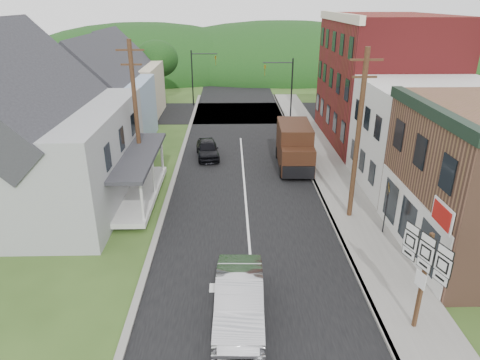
{
  "coord_description": "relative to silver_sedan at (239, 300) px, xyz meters",
  "views": [
    {
      "loc": [
        -0.87,
        -17.16,
        11.06
      ],
      "look_at": [
        -0.39,
        3.69,
        2.2
      ],
      "focal_mm": 32.0,
      "sensor_mm": 36.0,
      "label": 1
    }
  ],
  "objects": [
    {
      "name": "house_gray",
      "position": [
        -11.4,
        10.38,
        3.41
      ],
      "size": [
        10.2,
        12.24,
        8.35
      ],
      "color": "#A3A5A8",
      "rests_on": "ground"
    },
    {
      "name": "traffic_signal_right",
      "position": [
        4.9,
        27.88,
        2.93
      ],
      "size": [
        2.87,
        0.2,
        6.0
      ],
      "color": "black",
      "rests_on": "ground"
    },
    {
      "name": "forested_ridge",
      "position": [
        0.6,
        59.38,
        -0.83
      ],
      "size": [
        90.0,
        30.0,
        16.0
      ],
      "primitive_type": "ellipsoid",
      "color": "black",
      "rests_on": "ground"
    },
    {
      "name": "tree_left_d",
      "position": [
        -8.4,
        36.38,
        4.06
      ],
      "size": [
        4.8,
        4.8,
        6.94
      ],
      "color": "#382616",
      "rests_on": "ground"
    },
    {
      "name": "curb_right",
      "position": [
        5.15,
        12.38,
        -0.75
      ],
      "size": [
        0.2,
        55.0,
        0.15
      ],
      "primitive_type": "cube",
      "color": "slate",
      "rests_on": "ground"
    },
    {
      "name": "route_sign_cluster",
      "position": [
        6.25,
        -0.77,
        1.81
      ],
      "size": [
        0.73,
        2.12,
        3.84
      ],
      "rotation": [
        0.0,
        0.0,
        0.3
      ],
      "color": "#472D19",
      "rests_on": "sidewalk_right"
    },
    {
      "name": "sidewalk_right",
      "position": [
        6.5,
        12.38,
        -0.75
      ],
      "size": [
        2.8,
        55.0,
        0.15
      ],
      "primitive_type": "cube",
      "color": "slate",
      "rests_on": "ground"
    },
    {
      "name": "dark_sedan",
      "position": [
        -2.01,
        17.68,
        -0.16
      ],
      "size": [
        2.03,
        4.07,
        1.33
      ],
      "primitive_type": "imported",
      "rotation": [
        0.0,
        0.0,
        0.12
      ],
      "color": "black",
      "rests_on": "ground"
    },
    {
      "name": "house_blue",
      "position": [
        -10.4,
        21.38,
        2.87
      ],
      "size": [
        7.14,
        8.16,
        7.28
      ],
      "color": "#94ABCA",
      "rests_on": "ground"
    },
    {
      "name": "tree_left_c",
      "position": [
        -18.4,
        24.38,
        5.11
      ],
      "size": [
        5.8,
        5.8,
        8.41
      ],
      "color": "#382616",
      "rests_on": "ground"
    },
    {
      "name": "warning_sign",
      "position": [
        7.37,
        5.96,
        1.1
      ],
      "size": [
        0.17,
        0.76,
        2.78
      ],
      "rotation": [
        0.0,
        0.0,
        -0.15
      ],
      "color": "black",
      "rests_on": "sidewalk_right"
    },
    {
      "name": "delivery_van",
      "position": [
        4.21,
        15.49,
        0.71
      ],
      "size": [
        2.42,
        5.51,
        3.04
      ],
      "rotation": [
        0.0,
        0.0,
        -0.03
      ],
      "color": "black",
      "rests_on": "ground"
    },
    {
      "name": "utility_pole_left",
      "position": [
        -5.9,
        12.38,
        3.83
      ],
      "size": [
        1.6,
        0.26,
        9.0
      ],
      "color": "#472D19",
      "rests_on": "ground"
    },
    {
      "name": "road",
      "position": [
        0.6,
        14.38,
        -0.83
      ],
      "size": [
        9.0,
        90.0,
        0.02
      ],
      "primitive_type": "cube",
      "color": "black",
      "rests_on": "ground"
    },
    {
      "name": "storefront_red",
      "position": [
        11.9,
        21.38,
        4.17
      ],
      "size": [
        8.0,
        12.0,
        10.0
      ],
      "primitive_type": "cube",
      "color": "maroon",
      "rests_on": "ground"
    },
    {
      "name": "silver_sedan",
      "position": [
        0.0,
        0.0,
        0.0
      ],
      "size": [
        1.9,
        5.07,
        1.65
      ],
      "primitive_type": "imported",
      "rotation": [
        0.0,
        0.0,
        -0.03
      ],
      "color": "#B4B4B9",
      "rests_on": "ground"
    },
    {
      "name": "house_cream",
      "position": [
        -10.9,
        30.38,
        2.87
      ],
      "size": [
        7.14,
        8.16,
        7.28
      ],
      "color": "beige",
      "rests_on": "ground"
    },
    {
      "name": "ground",
      "position": [
        0.6,
        4.38,
        -0.83
      ],
      "size": [
        120.0,
        120.0,
        0.0
      ],
      "primitive_type": "plane",
      "color": "#2D4719",
      "rests_on": "ground"
    },
    {
      "name": "storefront_white",
      "position": [
        11.9,
        11.88,
        2.42
      ],
      "size": [
        8.0,
        7.0,
        6.5
      ],
      "primitive_type": "cube",
      "color": "silver",
      "rests_on": "ground"
    },
    {
      "name": "cross_road",
      "position": [
        0.6,
        31.38,
        -0.83
      ],
      "size": [
        60.0,
        9.0,
        0.02
      ],
      "primitive_type": "cube",
      "color": "black",
      "rests_on": "ground"
    },
    {
      "name": "curb_left",
      "position": [
        -4.05,
        12.38,
        -0.77
      ],
      "size": [
        0.3,
        55.0,
        0.12
      ],
      "primitive_type": "cube",
      "color": "slate",
      "rests_on": "ground"
    },
    {
      "name": "traffic_signal_left",
      "position": [
        -3.7,
        34.88,
        2.93
      ],
      "size": [
        2.87,
        0.2,
        6.0
      ],
      "color": "black",
      "rests_on": "ground"
    },
    {
      "name": "utility_pole_right",
      "position": [
        6.2,
        7.88,
        3.83
      ],
      "size": [
        1.6,
        0.26,
        9.0
      ],
      "color": "#472D19",
      "rests_on": "ground"
    }
  ]
}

